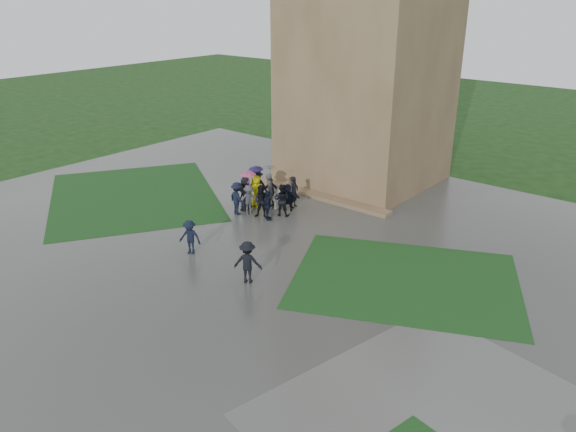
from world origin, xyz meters
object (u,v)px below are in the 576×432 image
Objects in this scene: pedestrian_near at (248,262)px; tower at (370,29)px; pedestrian_mid at (190,237)px; bench at (274,196)px.

tower is at bearing -106.52° from pedestrian_near.
tower is 16.75m from pedestrian_near.
pedestrian_mid is at bearing -35.02° from pedestrian_near.
pedestrian_near is at bearing -26.09° from pedestrian_mid.
pedestrian_mid is (1.18, -7.09, 0.32)m from bench.
tower is at bearing 100.56° from bench.
tower is at bearing 67.30° from pedestrian_mid.
bench is 8.91m from pedestrian_near.
bench is 7.19m from pedestrian_mid.
pedestrian_mid is 0.90× the size of pedestrian_near.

